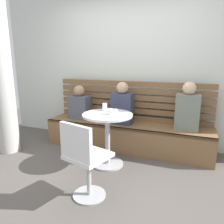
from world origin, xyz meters
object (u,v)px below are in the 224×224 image
(cup_espresso_small, at_px, (115,111))
(cup_glass_short, at_px, (110,112))
(booth_bench, at_px, (126,136))
(cafe_table, at_px, (108,130))
(person_child_left, at_px, (80,104))
(cup_water_clear, at_px, (105,107))
(person_adult, at_px, (188,109))
(person_child_middle, at_px, (122,105))
(plate_small, at_px, (124,115))
(white_chair, at_px, (84,158))

(cup_espresso_small, bearing_deg, cup_glass_short, -106.17)
(booth_bench, relative_size, cafe_table, 3.65)
(cup_glass_short, bearing_deg, person_child_left, 141.67)
(booth_bench, height_order, cup_espresso_small, cup_espresso_small)
(cup_glass_short, xyz_separation_m, cup_water_clear, (-0.15, 0.18, 0.02))
(cup_espresso_small, bearing_deg, booth_bench, 91.84)
(person_adult, bearing_deg, cup_espresso_small, -148.23)
(person_child_middle, distance_m, cup_water_clear, 0.48)
(person_child_left, distance_m, plate_small, 1.19)
(cafe_table, relative_size, cup_espresso_small, 13.21)
(person_child_left, distance_m, cup_glass_short, 1.07)
(cafe_table, bearing_deg, plate_small, 5.52)
(cafe_table, distance_m, cup_glass_short, 0.27)
(cup_glass_short, xyz_separation_m, plate_small, (0.18, 0.05, -0.03))
(person_adult, xyz_separation_m, cup_glass_short, (-0.95, -0.68, 0.02))
(booth_bench, distance_m, cup_glass_short, 0.86)
(cafe_table, xyz_separation_m, person_adult, (0.99, 0.65, 0.24))
(booth_bench, height_order, cafe_table, cafe_table)
(booth_bench, xyz_separation_m, person_adult, (0.93, 0.03, 0.53))
(cup_espresso_small, xyz_separation_m, plate_small, (0.15, -0.06, -0.02))
(person_child_left, bearing_deg, cup_espresso_small, -32.12)
(white_chair, height_order, cup_water_clear, same)
(cup_espresso_small, bearing_deg, person_child_left, 147.88)
(plate_small, bearing_deg, person_adult, 39.61)
(person_adult, distance_m, cup_espresso_small, 1.07)
(white_chair, distance_m, plate_small, 0.89)
(person_adult, height_order, cup_water_clear, person_adult)
(cafe_table, relative_size, person_adult, 1.04)
(white_chair, bearing_deg, plate_small, 79.22)
(cafe_table, height_order, cup_espresso_small, cup_espresso_small)
(cup_espresso_small, height_order, cup_water_clear, cup_water_clear)
(booth_bench, distance_m, cup_espresso_small, 0.77)
(person_child_middle, xyz_separation_m, cup_water_clear, (-0.11, -0.46, 0.06))
(cafe_table, height_order, plate_small, plate_small)
(cup_water_clear, bearing_deg, person_adult, 24.55)
(booth_bench, bearing_deg, cafe_table, -95.93)
(person_child_middle, bearing_deg, booth_bench, 10.65)
(cup_water_clear, xyz_separation_m, plate_small, (0.34, -0.13, -0.05))
(booth_bench, distance_m, cafe_table, 0.69)
(white_chair, relative_size, cup_espresso_small, 15.18)
(cafe_table, relative_size, cup_glass_short, 9.25)
(cafe_table, distance_m, person_child_middle, 0.65)
(plate_small, bearing_deg, cup_water_clear, 159.28)
(plate_small, bearing_deg, cafe_table, -174.48)
(white_chair, distance_m, cup_water_clear, 1.03)
(person_child_middle, bearing_deg, person_adult, 2.32)
(person_adult, height_order, cup_glass_short, person_adult)
(cup_espresso_small, xyz_separation_m, cup_water_clear, (-0.19, 0.06, 0.03))
(cup_glass_short, relative_size, plate_small, 0.47)
(person_child_left, relative_size, cup_espresso_small, 10.46)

